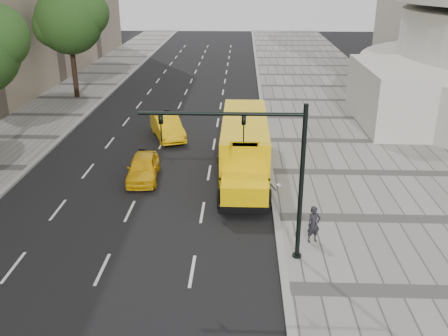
{
  "coord_description": "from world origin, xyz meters",
  "views": [
    {
      "loc": [
        4.34,
        -26.29,
        10.82
      ],
      "look_at": [
        3.5,
        -4.0,
        1.9
      ],
      "focal_mm": 40.0,
      "sensor_mm": 36.0,
      "label": 1
    }
  ],
  "objects_px": {
    "tree_c": "(70,20)",
    "pedestrian": "(314,224)",
    "traffic_signal": "(264,164)",
    "taxi_near": "(143,168)",
    "school_bus": "(245,142)",
    "taxi_far": "(168,127)"
  },
  "relations": [
    {
      "from": "taxi_near",
      "to": "school_bus",
      "type": "bearing_deg",
      "value": 9.95
    },
    {
      "from": "school_bus",
      "to": "pedestrian",
      "type": "height_order",
      "value": "school_bus"
    },
    {
      "from": "taxi_far",
      "to": "traffic_signal",
      "type": "distance_m",
      "value": 16.67
    },
    {
      "from": "school_bus",
      "to": "pedestrian",
      "type": "bearing_deg",
      "value": -70.61
    },
    {
      "from": "pedestrian",
      "to": "tree_c",
      "type": "bearing_deg",
      "value": 104.08
    },
    {
      "from": "taxi_near",
      "to": "pedestrian",
      "type": "distance_m",
      "value": 10.8
    },
    {
      "from": "tree_c",
      "to": "taxi_near",
      "type": "height_order",
      "value": "tree_c"
    },
    {
      "from": "taxi_near",
      "to": "traffic_signal",
      "type": "height_order",
      "value": "traffic_signal"
    },
    {
      "from": "tree_c",
      "to": "traffic_signal",
      "type": "distance_m",
      "value": 30.57
    },
    {
      "from": "school_bus",
      "to": "traffic_signal",
      "type": "relative_size",
      "value": 1.81
    },
    {
      "from": "tree_c",
      "to": "traffic_signal",
      "type": "relative_size",
      "value": 1.5
    },
    {
      "from": "pedestrian",
      "to": "traffic_signal",
      "type": "relative_size",
      "value": 0.25
    },
    {
      "from": "taxi_near",
      "to": "pedestrian",
      "type": "xyz_separation_m",
      "value": [
        8.43,
        -6.74,
        0.28
      ]
    },
    {
      "from": "taxi_near",
      "to": "taxi_far",
      "type": "xyz_separation_m",
      "value": [
        0.31,
        7.26,
        0.07
      ]
    },
    {
      "from": "tree_c",
      "to": "pedestrian",
      "type": "height_order",
      "value": "tree_c"
    },
    {
      "from": "taxi_near",
      "to": "tree_c",
      "type": "bearing_deg",
      "value": 112.61
    },
    {
      "from": "school_bus",
      "to": "traffic_signal",
      "type": "xyz_separation_m",
      "value": [
        0.69,
        -9.39,
        2.33
      ]
    },
    {
      "from": "traffic_signal",
      "to": "school_bus",
      "type": "bearing_deg",
      "value": 94.21
    },
    {
      "from": "school_bus",
      "to": "pedestrian",
      "type": "xyz_separation_m",
      "value": [
        2.88,
        -8.17,
        -0.81
      ]
    },
    {
      "from": "taxi_near",
      "to": "traffic_signal",
      "type": "relative_size",
      "value": 0.62
    },
    {
      "from": "taxi_far",
      "to": "traffic_signal",
      "type": "relative_size",
      "value": 0.72
    },
    {
      "from": "pedestrian",
      "to": "traffic_signal",
      "type": "height_order",
      "value": "traffic_signal"
    }
  ]
}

